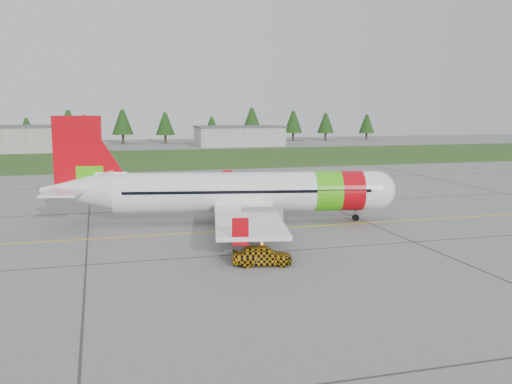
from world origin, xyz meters
name	(u,v)px	position (x,y,z in m)	size (l,w,h in m)	color
ground	(295,250)	(0.00, 0.00, 0.00)	(320.00, 320.00, 0.00)	gray
aircraft	(239,192)	(-1.52, 11.33, 2.85)	(32.36, 30.27, 9.88)	white
follow_me_car	(262,235)	(-3.49, -3.17, 2.05)	(1.65, 1.39, 4.09)	#ECA80D
service_van	(74,167)	(-17.27, 47.51, 2.02)	(1.41, 1.33, 4.03)	silver
grass_strip	(166,158)	(0.00, 82.00, 0.01)	(320.00, 50.00, 0.03)	#30561E
taxi_guideline	(265,229)	(0.00, 8.00, 0.01)	(120.00, 0.25, 0.02)	gold
hangar_west	(28,139)	(-30.00, 110.00, 3.00)	(32.00, 14.00, 6.00)	#A8A8A3
hangar_east	(239,137)	(25.00, 118.00, 2.60)	(24.00, 12.00, 5.20)	#A8A8A3
treeline	(144,127)	(0.00, 138.00, 5.00)	(160.00, 8.00, 10.00)	#1C3F14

